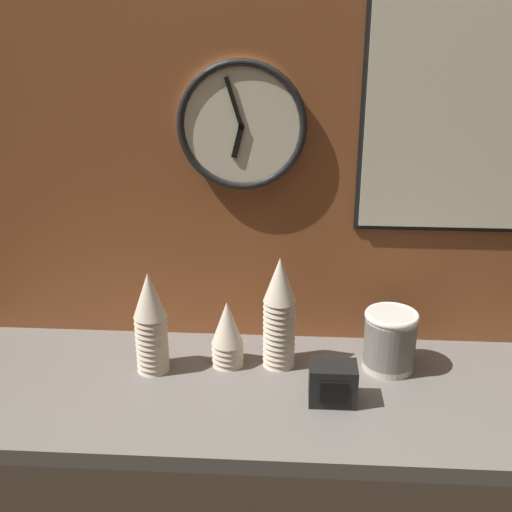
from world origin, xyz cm
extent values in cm
cube|color=slate|center=(0.00, 0.00, -2.00)|extent=(160.00, 56.00, 4.00)
cube|color=brown|center=(0.00, 26.50, 52.50)|extent=(160.00, 3.00, 105.00)
cone|color=beige|center=(-26.81, 5.40, 5.89)|extent=(8.29, 8.29, 11.78)
cone|color=beige|center=(-26.81, 5.40, 7.40)|extent=(8.29, 8.29, 11.78)
cone|color=beige|center=(-26.81, 5.40, 8.91)|extent=(8.29, 8.29, 11.78)
cone|color=beige|center=(-26.81, 5.40, 10.42)|extent=(8.29, 8.29, 11.78)
cone|color=beige|center=(-26.81, 5.40, 11.93)|extent=(8.29, 8.29, 11.78)
cone|color=beige|center=(-26.81, 5.40, 13.44)|extent=(8.29, 8.29, 11.78)
cone|color=beige|center=(-26.81, 5.40, 14.95)|extent=(8.29, 8.29, 11.78)
cone|color=beige|center=(-26.81, 5.40, 16.46)|extent=(8.29, 8.29, 11.78)
cone|color=beige|center=(-26.81, 5.40, 17.97)|extent=(8.29, 8.29, 11.78)
cone|color=beige|center=(-26.81, 5.40, 19.48)|extent=(8.29, 8.29, 11.78)
cone|color=beige|center=(-26.81, 5.40, 20.99)|extent=(8.29, 8.29, 11.78)
cone|color=beige|center=(-8.10, 9.18, 5.89)|extent=(8.29, 8.29, 11.78)
cone|color=beige|center=(-8.10, 9.18, 7.40)|extent=(8.29, 8.29, 11.78)
cone|color=beige|center=(-8.10, 9.18, 8.91)|extent=(8.29, 8.29, 11.78)
cone|color=beige|center=(-8.10, 9.18, 10.42)|extent=(8.29, 8.29, 11.78)
cone|color=beige|center=(-8.10, 9.18, 11.93)|extent=(8.29, 8.29, 11.78)
cone|color=beige|center=(5.12, 9.89, 5.89)|extent=(8.29, 8.29, 11.78)
cone|color=beige|center=(5.12, 9.89, 7.40)|extent=(8.29, 8.29, 11.78)
cone|color=beige|center=(5.12, 9.89, 8.91)|extent=(8.29, 8.29, 11.78)
cone|color=beige|center=(5.12, 9.89, 10.42)|extent=(8.29, 8.29, 11.78)
cone|color=beige|center=(5.12, 9.89, 11.93)|extent=(8.29, 8.29, 11.78)
cone|color=beige|center=(5.12, 9.89, 13.44)|extent=(8.29, 8.29, 11.78)
cone|color=beige|center=(5.12, 9.89, 14.95)|extent=(8.29, 8.29, 11.78)
cone|color=beige|center=(5.12, 9.89, 16.46)|extent=(8.29, 8.29, 11.78)
cone|color=beige|center=(5.12, 9.89, 17.97)|extent=(8.29, 8.29, 11.78)
cone|color=beige|center=(5.12, 9.89, 19.48)|extent=(8.29, 8.29, 11.78)
cone|color=beige|center=(5.12, 9.89, 20.99)|extent=(8.29, 8.29, 11.78)
cone|color=beige|center=(5.12, 9.89, 22.50)|extent=(8.29, 8.29, 11.78)
cone|color=beige|center=(5.12, 9.89, 24.01)|extent=(8.29, 8.29, 11.78)
cylinder|color=beige|center=(33.22, 9.96, 2.20)|extent=(13.06, 13.06, 4.39)
cylinder|color=beige|center=(33.22, 9.96, 4.06)|extent=(13.06, 13.06, 4.39)
cylinder|color=beige|center=(33.22, 9.96, 5.93)|extent=(13.06, 13.06, 4.39)
cylinder|color=beige|center=(33.22, 9.96, 7.79)|extent=(13.06, 13.06, 4.39)
cylinder|color=beige|center=(33.22, 9.96, 9.66)|extent=(13.06, 13.06, 4.39)
cylinder|color=beige|center=(33.22, 9.96, 11.53)|extent=(13.06, 13.06, 4.39)
cylinder|color=beige|center=(33.22, 9.96, 13.39)|extent=(13.06, 13.06, 4.39)
torus|color=white|center=(33.22, 9.96, 14.93)|extent=(13.60, 13.60, 1.58)
cylinder|color=beige|center=(-5.15, 23.90, 59.17)|extent=(31.75, 1.80, 31.75)
torus|color=black|center=(-5.15, 23.09, 59.17)|extent=(32.46, 1.98, 32.46)
cube|color=black|center=(-6.12, 22.60, 55.33)|extent=(3.34, 0.60, 8.04)
cube|color=black|center=(-6.96, 22.60, 65.09)|extent=(4.58, 0.60, 12.13)
cylinder|color=black|center=(-5.15, 22.60, 59.17)|extent=(1.59, 0.60, 1.59)
cube|color=black|center=(44.91, 24.62, 63.53)|extent=(42.26, 0.60, 61.88)
cube|color=#EFEACC|center=(44.91, 24.20, 63.53)|extent=(39.86, 1.20, 59.48)
cube|color=black|center=(18.18, -5.75, 4.84)|extent=(11.15, 7.55, 9.68)
cube|color=black|center=(18.18, -9.72, 4.84)|extent=(6.13, 0.40, 5.42)
camera|label=1|loc=(8.16, -134.45, 88.44)|focal=45.00mm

